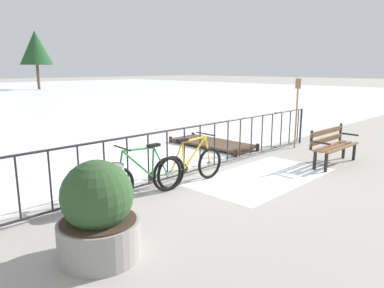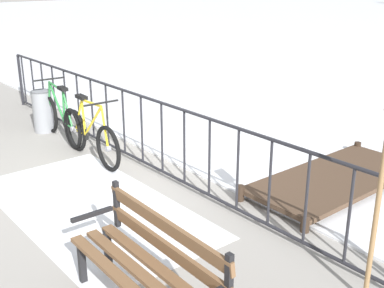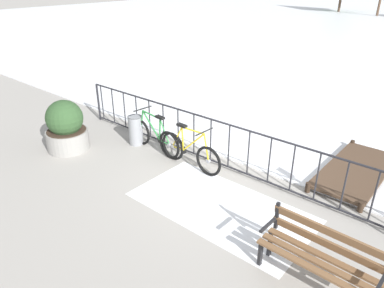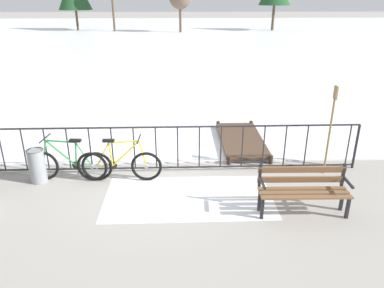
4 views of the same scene
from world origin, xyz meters
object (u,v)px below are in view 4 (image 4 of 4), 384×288
object	(u,v)px
bicycle_second	(68,164)
trash_bin	(37,165)
park_bench	(303,187)
bicycle_near_railing	(121,165)
oar_upright	(331,125)

from	to	relation	value
bicycle_second	trash_bin	bearing A→B (deg)	-176.90
park_bench	trash_bin	bearing A→B (deg)	165.41
bicycle_near_railing	bicycle_second	xyz separation A→B (m)	(-1.14, 0.06, 0.00)
bicycle_near_railing	park_bench	distance (m)	3.69
bicycle_second	oar_upright	bearing A→B (deg)	1.35
bicycle_second	park_bench	size ratio (longest dim) A/B	1.06
trash_bin	oar_upright	distance (m)	6.27
bicycle_second	park_bench	bearing A→B (deg)	-16.89
bicycle_second	park_bench	world-z (taller)	bicycle_second
trash_bin	oar_upright	size ratio (longest dim) A/B	0.37
bicycle_second	trash_bin	xyz separation A→B (m)	(-0.63, -0.03, 0.00)
bicycle_near_railing	park_bench	xyz separation A→B (m)	(3.44, -1.33, 0.14)
bicycle_near_railing	park_bench	size ratio (longest dim) A/B	1.06
oar_upright	bicycle_near_railing	bearing A→B (deg)	-177.57
bicycle_second	oar_upright	xyz separation A→B (m)	(5.60, 0.13, 0.77)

